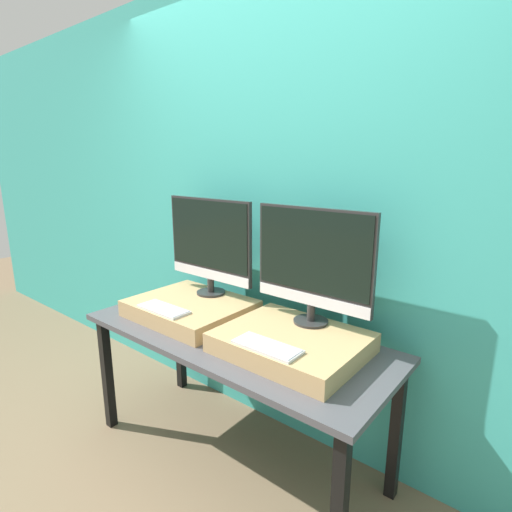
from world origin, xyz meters
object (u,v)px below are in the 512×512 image
at_px(monitor_left, 209,242).
at_px(keyboard_right, 267,346).
at_px(keyboard_left, 164,309).
at_px(monitor_right, 313,261).

xyz_separation_m(monitor_left, keyboard_right, (0.68, -0.35, -0.30)).
xyz_separation_m(keyboard_left, keyboard_right, (0.68, 0.00, 0.00)).
height_order(keyboard_left, keyboard_right, same).
relative_size(monitor_left, keyboard_right, 2.03).
bearing_deg(monitor_right, monitor_left, 180.00).
relative_size(keyboard_left, monitor_right, 0.49).
bearing_deg(monitor_left, keyboard_right, -26.84).
xyz_separation_m(monitor_left, monitor_right, (0.68, 0.00, 0.00)).
bearing_deg(keyboard_right, keyboard_left, 180.00).
bearing_deg(keyboard_left, keyboard_right, 0.00).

